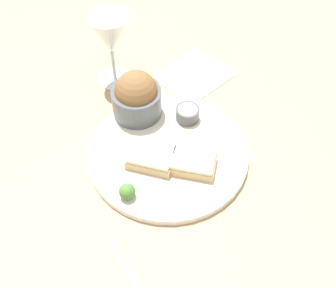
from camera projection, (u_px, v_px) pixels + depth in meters
name	position (u px, v px, depth m)	size (l,w,h in m)	color
ground_plane	(168.00, 155.00, 0.81)	(4.00, 4.00, 0.00)	tan
dinner_plate	(168.00, 153.00, 0.80)	(0.31, 0.31, 0.01)	silver
salad_bowl	(136.00, 97.00, 0.83)	(0.10, 0.10, 0.10)	#4C5156
sauce_ramekin	(187.00, 113.00, 0.84)	(0.05, 0.05, 0.03)	#4C4C4C
cheese_toast_near	(151.00, 157.00, 0.77)	(0.10, 0.09, 0.03)	tan
cheese_toast_far	(194.00, 162.00, 0.76)	(0.10, 0.09, 0.03)	tan
wine_glass	(110.00, 37.00, 0.86)	(0.09, 0.09, 0.16)	silver
garnish	(127.00, 191.00, 0.72)	(0.03, 0.03, 0.03)	#477533
napkin	(194.00, 75.00, 0.96)	(0.14, 0.16, 0.01)	white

